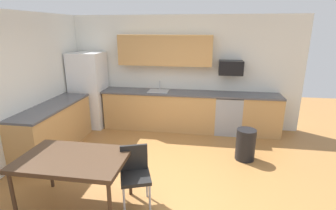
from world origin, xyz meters
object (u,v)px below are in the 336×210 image
object	(u,v)px
refrigerator	(89,90)
dining_table	(73,161)
microwave	(231,68)
chair_near_table	(135,171)
trash_bin	(245,145)
oven_range	(228,114)

from	to	relation	value
refrigerator	dining_table	bearing A→B (deg)	-68.38
refrigerator	microwave	size ratio (longest dim) A/B	3.41
dining_table	chair_near_table	xyz separation A→B (m)	(0.77, 0.22, -0.21)
refrigerator	chair_near_table	world-z (taller)	refrigerator
microwave	trash_bin	world-z (taller)	microwave
trash_bin	microwave	bearing A→B (deg)	100.18
microwave	trash_bin	xyz separation A→B (m)	(0.25, -1.42, -1.23)
dining_table	chair_near_table	distance (m)	0.83
refrigerator	microwave	world-z (taller)	refrigerator
oven_range	trash_bin	xyz separation A→B (m)	(0.25, -1.32, -0.16)
oven_range	dining_table	distance (m)	3.82
chair_near_table	trash_bin	world-z (taller)	chair_near_table
refrigerator	trash_bin	distance (m)	3.91
refrigerator	oven_range	world-z (taller)	refrigerator
oven_range	dining_table	world-z (taller)	oven_range
microwave	chair_near_table	world-z (taller)	microwave
refrigerator	microwave	distance (m)	3.47
oven_range	refrigerator	bearing A→B (deg)	-178.65
chair_near_table	trash_bin	distance (m)	2.31
microwave	chair_near_table	xyz separation A→B (m)	(-1.43, -2.99, -1.03)
microwave	chair_near_table	distance (m)	3.47
refrigerator	dining_table	size ratio (longest dim) A/B	1.31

